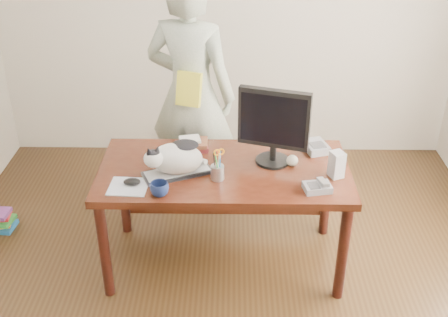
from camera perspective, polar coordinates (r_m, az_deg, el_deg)
room at (r=2.76m, az=-0.18°, el=3.41°), size 4.50×4.50×4.50m
desk at (r=3.72m, az=0.03°, el=-2.35°), size 1.60×0.80×0.75m
keyboard at (r=3.52m, az=-4.76°, el=-1.43°), size 0.46×0.32×0.03m
cat at (r=3.46m, az=-5.04°, el=0.08°), size 0.40×0.31×0.24m
monitor at (r=3.51m, az=5.08°, el=3.61°), size 0.45×0.28×0.51m
pen_cup at (r=3.44m, az=-0.67°, el=-1.24°), size 0.11×0.11×0.21m
mousepad at (r=3.44m, az=-9.68°, el=-2.83°), size 0.24×0.22×0.01m
mouse at (r=3.44m, az=-9.33°, el=-2.36°), size 0.11×0.07×0.04m
coffee_mug at (r=3.31m, az=-6.57°, el=-3.10°), size 0.15×0.15×0.09m
phone at (r=3.39m, az=9.52°, el=-2.84°), size 0.18×0.16×0.07m
speaker at (r=3.52m, az=11.38°, el=-0.59°), size 0.10×0.11×0.17m
baseball at (r=3.61m, az=6.95°, el=-0.21°), size 0.07×0.07×0.07m
book_stack at (r=3.79m, az=-3.29°, el=1.45°), size 0.24×0.19×0.08m
calculator at (r=3.83m, az=9.31°, el=1.19°), size 0.19×0.22×0.06m
person at (r=4.18m, az=-3.37°, el=6.45°), size 0.79×0.64×1.86m
held_book at (r=3.98m, az=-3.58°, el=7.06°), size 0.20×0.15×0.25m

